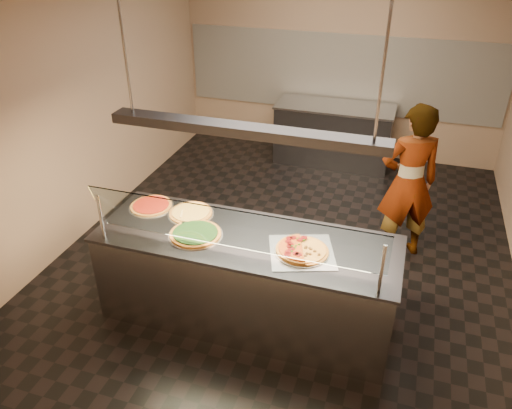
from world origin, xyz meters
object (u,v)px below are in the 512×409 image
(sneeze_guard, at_px, (232,230))
(half_pizza_pepperoni, at_px, (290,247))
(pizza_spatula, at_px, (185,216))
(worker, at_px, (408,183))
(pizza_tomato, at_px, (151,205))
(pizza_cheese, at_px, (191,213))
(pizza_spinach, at_px, (196,233))
(heat_lamp_housing, at_px, (245,130))
(half_pizza_sausage, at_px, (314,252))
(serving_counter, at_px, (247,279))
(prep_table, at_px, (333,134))
(perforated_tray, at_px, (302,252))

(sneeze_guard, bearing_deg, half_pizza_pepperoni, 33.57)
(pizza_spatula, height_order, worker, worker)
(pizza_tomato, bearing_deg, worker, 29.63)
(pizza_tomato, bearing_deg, pizza_cheese, -0.64)
(pizza_spinach, height_order, pizza_tomato, pizza_spinach)
(pizza_spinach, bearing_deg, half_pizza_pepperoni, 2.32)
(sneeze_guard, distance_m, heat_lamp_housing, 0.80)
(sneeze_guard, bearing_deg, half_pizza_sausage, 23.42)
(pizza_cheese, xyz_separation_m, pizza_spatula, (-0.02, -0.10, 0.01))
(serving_counter, bearing_deg, pizza_spatula, 169.47)
(sneeze_guard, relative_size, prep_table, 1.40)
(half_pizza_pepperoni, relative_size, pizza_cheese, 1.12)
(pizza_cheese, distance_m, prep_table, 3.68)
(sneeze_guard, distance_m, pizza_spinach, 0.58)
(pizza_cheese, distance_m, pizza_tomato, 0.43)
(pizza_tomato, bearing_deg, pizza_spatula, -14.48)
(sneeze_guard, height_order, half_pizza_sausage, sneeze_guard)
(worker, bearing_deg, pizza_spinach, 20.84)
(half_pizza_sausage, xyz_separation_m, pizza_spinach, (-1.08, -0.03, -0.01))
(sneeze_guard, xyz_separation_m, pizza_spatula, (-0.66, 0.46, -0.27))
(pizza_spinach, xyz_separation_m, heat_lamp_housing, (0.45, 0.10, 1.00))
(half_pizza_pepperoni, distance_m, pizza_spinach, 0.87)
(pizza_cheese, height_order, heat_lamp_housing, heat_lamp_housing)
(pizza_tomato, xyz_separation_m, heat_lamp_housing, (1.07, -0.23, 1.01))
(half_pizza_sausage, distance_m, heat_lamp_housing, 1.18)
(pizza_cheese, xyz_separation_m, prep_table, (0.77, 3.57, -0.48))
(serving_counter, distance_m, worker, 2.11)
(half_pizza_sausage, xyz_separation_m, worker, (0.69, 1.66, -0.06))
(sneeze_guard, distance_m, perforated_tray, 0.66)
(pizza_cheese, bearing_deg, serving_counter, -19.27)
(pizza_spatula, distance_m, heat_lamp_housing, 1.19)
(pizza_spinach, bearing_deg, serving_counter, 12.74)
(serving_counter, relative_size, pizza_tomato, 6.33)
(worker, bearing_deg, pizza_tomato, 6.80)
(half_pizza_pepperoni, bearing_deg, worker, 61.32)
(sneeze_guard, distance_m, prep_table, 4.21)
(serving_counter, distance_m, pizza_spatula, 0.83)
(half_pizza_pepperoni, xyz_separation_m, pizza_spinach, (-0.87, -0.04, -0.02))
(pizza_cheese, xyz_separation_m, worker, (1.96, 1.37, -0.04))
(perforated_tray, bearing_deg, pizza_cheese, 166.00)
(perforated_tray, xyz_separation_m, half_pizza_sausage, (0.11, -0.00, 0.02))
(sneeze_guard, bearing_deg, perforated_tray, 27.82)
(half_pizza_sausage, xyz_separation_m, pizza_spatula, (-1.29, 0.19, 0.00))
(pizza_spinach, relative_size, pizza_tomato, 1.15)
(perforated_tray, height_order, heat_lamp_housing, heat_lamp_housing)
(pizza_spinach, xyz_separation_m, worker, (1.77, 1.69, -0.05))
(pizza_spatula, bearing_deg, pizza_spinach, -47.04)
(half_pizza_sausage, bearing_deg, half_pizza_pepperoni, 179.15)
(pizza_spinach, xyz_separation_m, pizza_spatula, (-0.21, 0.22, 0.01))
(prep_table, xyz_separation_m, worker, (1.19, -2.21, 0.43))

